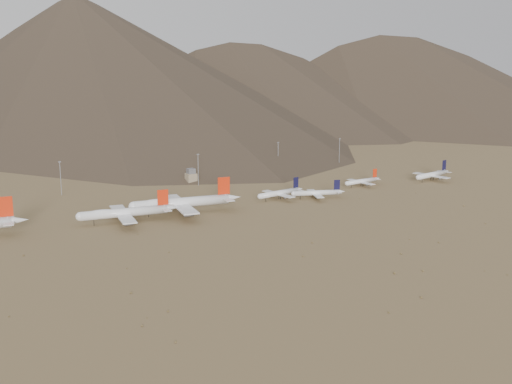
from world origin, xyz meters
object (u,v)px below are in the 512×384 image
widebody_east (182,202)px  control_tower (191,177)px  narrowbody_a (280,193)px  narrowbody_b (318,193)px  widebody_centre (125,212)px

widebody_east → control_tower: size_ratio=6.33×
narrowbody_a → narrowbody_b: 27.36m
narrowbody_b → widebody_centre: bearing=-161.8°
narrowbody_b → widebody_east: bearing=-164.0°
widebody_east → control_tower: (47.70, 92.34, -2.50)m
widebody_east → control_tower: widebody_east is taller
widebody_centre → narrowbody_b: 144.30m
control_tower → narrowbody_a: bearing=-69.8°
narrowbody_b → control_tower: (-56.28, 99.03, 0.95)m
widebody_east → narrowbody_a: size_ratio=1.77×
widebody_east → narrowbody_a: (79.57, 5.66, -3.20)m
widebody_centre → widebody_east: size_ratio=0.85×
widebody_centre → widebody_east: widebody_east is taller
widebody_east → narrowbody_b: (103.98, -6.68, -3.46)m
narrowbody_a → narrowbody_b: (24.42, -12.34, -0.26)m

